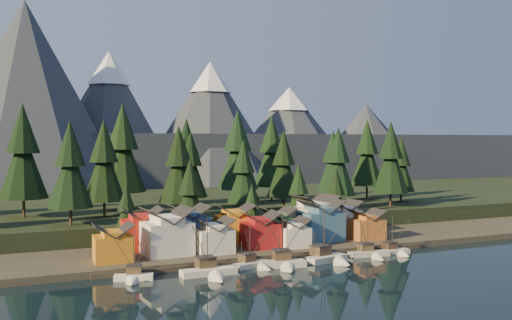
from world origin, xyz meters
name	(u,v)px	position (x,y,z in m)	size (l,w,h in m)	color
ground	(310,276)	(0.00, 0.00, 0.00)	(500.00, 500.00, 0.00)	black
shore_strip	(234,240)	(0.00, 40.00, 0.75)	(400.00, 50.00, 1.50)	#373128
hillside	(180,210)	(0.00, 90.00, 3.00)	(420.00, 100.00, 6.00)	black
dock	(274,258)	(0.00, 16.50, 0.50)	(80.00, 4.00, 1.00)	#423B2F
mountain_ridge	(106,142)	(-4.20, 213.59, 26.06)	(560.00, 190.00, 90.00)	#3F4451
boat_0	(133,270)	(-32.68, 10.34, 2.04)	(8.01, 8.56, 10.06)	white
boat_1	(211,265)	(-17.98, 7.73, 2.30)	(11.50, 12.52, 12.53)	silver
boat_2	(255,259)	(-6.97, 11.24, 1.87)	(9.29, 9.68, 10.01)	beige
boat_3	(285,256)	(-1.23, 8.53, 2.54)	(10.07, 10.74, 12.57)	beige
boat_4	(330,251)	(10.23, 9.24, 2.51)	(10.79, 11.41, 12.78)	beige
boat_5	(371,249)	(21.98, 10.38, 1.89)	(10.09, 10.79, 10.44)	beige
boat_6	(396,246)	(29.04, 10.47, 1.93)	(8.02, 8.72, 9.87)	beige
house_front_0	(113,242)	(-34.26, 22.61, 5.61)	(8.12, 7.70, 7.83)	#C2761B
house_front_1	(167,230)	(-22.15, 24.90, 6.95)	(10.61, 10.23, 10.38)	white
house_front_2	(214,235)	(-11.89, 22.90, 5.58)	(8.13, 8.20, 7.76)	silver
house_front_3	(260,229)	(0.19, 24.19, 5.93)	(9.22, 8.89, 8.44)	maroon
house_front_4	(293,232)	(7.66, 21.69, 5.13)	(7.09, 7.60, 6.90)	white
house_front_5	(320,219)	(18.07, 26.63, 6.89)	(9.93, 9.06, 10.26)	#355E7E
house_front_6	(367,224)	(29.57, 23.01, 5.50)	(8.17, 7.79, 7.61)	#AB602C
house_back_0	(142,228)	(-26.03, 32.67, 6.61)	(9.48, 9.14, 9.73)	#A21E19
house_back_1	(189,224)	(-14.45, 33.33, 6.62)	(8.81, 8.92, 9.75)	#314F76
house_back_2	(234,223)	(-3.10, 32.20, 6.52)	(10.05, 9.43, 9.55)	orange
house_back_3	(277,223)	(7.72, 30.45, 5.99)	(9.01, 8.17, 8.55)	#538849
house_back_4	(315,215)	(19.10, 31.36, 7.25)	(10.54, 10.16, 10.96)	beige
house_back_5	(343,216)	(29.03, 33.32, 6.21)	(8.00, 8.10, 8.98)	silver
tree_hill_1	(23,155)	(-50.00, 68.00, 22.90)	(13.26, 13.26, 30.90)	#332319
tree_hill_2	(70,168)	(-40.00, 48.00, 20.13)	(11.10, 11.10, 25.85)	#332319
tree_hill_3	(104,164)	(-30.00, 60.00, 20.52)	(11.40, 11.40, 26.56)	#332319
tree_hill_4	(123,151)	(-22.00, 75.00, 23.59)	(13.81, 13.81, 32.16)	#332319
tree_hill_5	(179,167)	(-12.00, 50.00, 19.60)	(10.68, 10.68, 24.89)	#332319
tree_hill_6	(190,167)	(-4.00, 65.00, 18.86)	(10.10, 10.10, 23.54)	#332319
tree_hill_7	(244,174)	(6.00, 48.00, 17.56)	(9.08, 9.08, 21.16)	#332319
tree_hill_8	(238,152)	(14.00, 72.00, 22.90)	(13.27, 13.27, 30.91)	#332319
tree_hill_9	(284,166)	(22.00, 55.00, 19.05)	(10.25, 10.25, 23.88)	#332319
tree_hill_10	(272,154)	(30.00, 80.00, 22.19)	(12.71, 12.71, 29.61)	#332319
tree_hill_11	(338,164)	(38.00, 50.00, 19.71)	(10.77, 10.77, 25.08)	#332319
tree_hill_12	(333,163)	(46.00, 66.00, 19.26)	(10.41, 10.41, 24.26)	#332319
tree_hill_13	(391,160)	(56.00, 48.00, 20.69)	(11.53, 11.53, 26.86)	#332319
tree_hill_14	(367,155)	(64.00, 72.00, 21.47)	(12.15, 12.15, 28.30)	#332319
tree_hill_15	(186,157)	(0.00, 82.00, 21.33)	(12.04, 12.04, 28.05)	#332319
tree_hill_17	(401,166)	(68.00, 58.00, 17.95)	(9.39, 9.39, 21.87)	#332319
tree_shore_0	(126,211)	(-28.00, 40.00, 9.66)	(6.42, 6.42, 14.96)	#332319
tree_shore_1	(190,196)	(-12.00, 40.00, 12.88)	(8.94, 8.94, 20.83)	#332319
tree_shore_2	(252,208)	(5.00, 40.00, 9.01)	(5.91, 5.91, 13.77)	#332319
tree_shore_3	(299,195)	(19.00, 40.00, 11.85)	(8.13, 8.13, 18.94)	#332319
tree_shore_4	(336,196)	(31.00, 40.00, 11.17)	(7.60, 7.60, 17.71)	#332319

